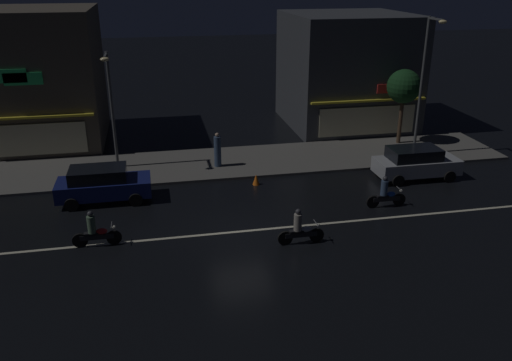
{
  "coord_description": "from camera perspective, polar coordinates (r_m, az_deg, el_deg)",
  "views": [
    {
      "loc": [
        -3.26,
        -19.29,
        10.17
      ],
      "look_at": [
        1.08,
        2.13,
        1.38
      ],
      "focal_mm": 36.88,
      "sensor_mm": 36.0,
      "label": 1
    }
  ],
  "objects": [
    {
      "name": "streetlamp_mid",
      "position": [
        30.85,
        17.78,
        10.61
      ],
      "size": [
        0.44,
        1.64,
        7.75
      ],
      "color": "#47494C",
      "rests_on": "sidewalk_far"
    },
    {
      "name": "storefront_center_block",
      "position": [
        37.33,
        9.76,
        11.7
      ],
      "size": [
        7.9,
        8.49,
        7.51
      ],
      "color": "#383A3F",
      "rests_on": "ground"
    },
    {
      "name": "sidewalk_far",
      "position": [
        29.57,
        -4.43,
        1.87
      ],
      "size": [
        33.35,
        5.05,
        0.14
      ],
      "primitive_type": "cube",
      "color": "#5B5954",
      "rests_on": "ground"
    },
    {
      "name": "motorcycle_following",
      "position": [
        24.73,
        13.88,
        -1.45
      ],
      "size": [
        1.9,
        0.6,
        1.52
      ],
      "rotation": [
        0.0,
        0.0,
        0.04
      ],
      "color": "black",
      "rests_on": "ground"
    },
    {
      "name": "motorcycle_opposite_lane",
      "position": [
        21.62,
        -17.07,
        -5.32
      ],
      "size": [
        1.9,
        0.6,
        1.52
      ],
      "rotation": [
        0.0,
        0.0,
        3.27
      ],
      "color": "black",
      "rests_on": "ground"
    },
    {
      "name": "lane_divider_stripe",
      "position": [
        22.05,
        -1.65,
        -5.55
      ],
      "size": [
        31.68,
        0.16,
        0.01
      ],
      "primitive_type": "cube",
      "color": "beige",
      "rests_on": "ground"
    },
    {
      "name": "parked_car_near_kerb",
      "position": [
        25.57,
        -16.31,
        -0.35
      ],
      "size": [
        4.3,
        1.98,
        1.67
      ],
      "rotation": [
        0.0,
        0.0,
        3.14
      ],
      "color": "navy",
      "rests_on": "ground"
    },
    {
      "name": "parked_car_trailing",
      "position": [
        28.5,
        16.95,
        1.88
      ],
      "size": [
        4.3,
        1.98,
        1.67
      ],
      "rotation": [
        0.0,
        0.0,
        3.14
      ],
      "color": "#9EA0A5",
      "rests_on": "ground"
    },
    {
      "name": "street_tree",
      "position": [
        33.17,
        15.75,
        9.74
      ],
      "size": [
        2.04,
        2.04,
        4.55
      ],
      "color": "#473323",
      "rests_on": "sidewalk_far"
    },
    {
      "name": "pedestrian_on_sidewalk",
      "position": [
        28.66,
        -4.19,
        3.23
      ],
      "size": [
        0.38,
        0.38,
        1.9
      ],
      "rotation": [
        0.0,
        0.0,
        5.14
      ],
      "color": "#334766",
      "rests_on": "sidewalk_far"
    },
    {
      "name": "motorcycle_trailing_far",
      "position": [
        20.92,
        4.79,
        -5.3
      ],
      "size": [
        1.9,
        0.6,
        1.52
      ],
      "rotation": [
        0.0,
        0.0,
        3.26
      ],
      "color": "black",
      "rests_on": "ground"
    },
    {
      "name": "ground_plane",
      "position": [
        22.05,
        -1.65,
        -5.56
      ],
      "size": [
        140.0,
        140.0,
        0.0
      ],
      "primitive_type": "plane",
      "color": "black"
    },
    {
      "name": "traffic_cone",
      "position": [
        26.64,
        0.01,
        0.11
      ],
      "size": [
        0.36,
        0.36,
        0.55
      ],
      "primitive_type": "cone",
      "color": "orange",
      "rests_on": "ground"
    },
    {
      "name": "storefront_left_block",
      "position": [
        35.48,
        -22.6,
        10.32
      ],
      "size": [
        7.38,
        8.48,
        8.1
      ],
      "color": "#4C443A",
      "rests_on": "ground"
    },
    {
      "name": "streetlamp_west",
      "position": [
        28.49,
        -15.47,
        8.33
      ],
      "size": [
        0.44,
        1.64,
        6.2
      ],
      "color": "#47494C",
      "rests_on": "sidewalk_far"
    }
  ]
}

